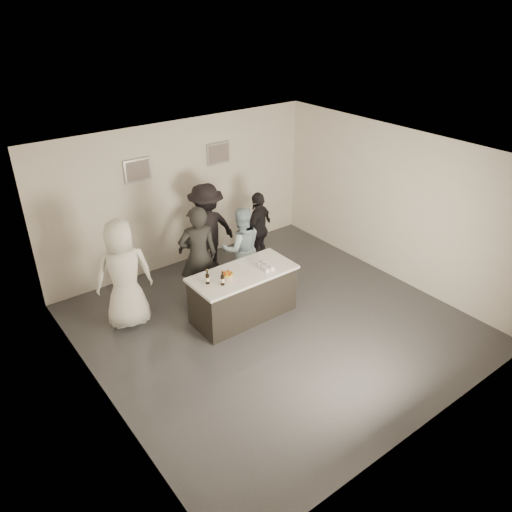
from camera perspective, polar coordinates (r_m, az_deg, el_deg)
name	(u,v)px	position (r m, az deg, el deg)	size (l,w,h in m)	color
floor	(273,324)	(8.82, 1.98, -7.83)	(6.00, 6.00, 0.00)	#3D3D42
ceiling	(277,158)	(7.46, 2.37, 11.13)	(6.00, 6.00, 0.00)	white
wall_back	(182,194)	(10.32, -8.48, 6.97)	(6.00, 0.04, 3.00)	silver
wall_front	(434,341)	(6.36, 19.67, -9.17)	(6.00, 0.04, 3.00)	silver
wall_left	(94,313)	(6.80, -18.00, -6.25)	(0.04, 6.00, 3.00)	silver
wall_right	(395,205)	(10.04, 15.64, 5.60)	(0.04, 6.00, 3.00)	silver
picture_left	(138,170)	(9.69, -13.37, 9.51)	(0.54, 0.04, 0.44)	#B2B2B7
picture_right	(218,153)	(10.50, -4.32, 11.63)	(0.54, 0.04, 0.44)	#B2B2B7
bar_counter	(243,294)	(8.80, -1.48, -4.38)	(1.86, 0.86, 0.90)	white
cake	(227,276)	(8.37, -3.30, -2.34)	(0.20, 0.20, 0.08)	yellow
beer_bottle_a	(207,277)	(8.21, -5.58, -2.37)	(0.07, 0.07, 0.26)	black
beer_bottle_b	(223,278)	(8.16, -3.85, -2.51)	(0.07, 0.07, 0.26)	black
tumbler_cluster	(264,265)	(8.68, 0.91, -1.09)	(0.19, 0.40, 0.08)	#C66012
candles	(240,282)	(8.28, -1.81, -2.97)	(0.24, 0.08, 0.01)	pink
person_main_black	(198,256)	(9.00, -6.61, -0.01)	(0.70, 0.46, 1.92)	black
person_main_blue	(241,248)	(9.50, -1.69, 0.89)	(0.80, 0.63, 1.65)	#9DBBCE
person_guest_left	(124,274)	(8.63, -14.88, -2.03)	(0.96, 0.62, 1.96)	white
person_guest_right	(259,229)	(10.33, 0.31, 3.13)	(0.94, 0.39, 1.61)	black
person_guest_back	(207,230)	(9.95, -5.65, 2.96)	(1.24, 0.71, 1.92)	black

